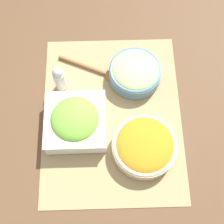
% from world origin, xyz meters
% --- Properties ---
extents(ground_plane, '(3.00, 3.00, 0.00)m').
position_xyz_m(ground_plane, '(0.00, 0.00, 0.00)').
color(ground_plane, '#513823').
extents(placemat, '(0.59, 0.45, 0.00)m').
position_xyz_m(placemat, '(0.00, 0.00, 0.00)').
color(placemat, '#937F56').
rests_on(placemat, ground_plane).
extents(cucumber_bowl, '(0.18, 0.18, 0.07)m').
position_xyz_m(cucumber_bowl, '(-0.14, 0.08, 0.04)').
color(cucumber_bowl, slate).
rests_on(cucumber_bowl, placemat).
extents(carrot_bowl, '(0.20, 0.20, 0.07)m').
position_xyz_m(carrot_bowl, '(0.12, 0.10, 0.04)').
color(carrot_bowl, beige).
rests_on(carrot_bowl, placemat).
extents(lettuce_bowl, '(0.19, 0.19, 0.10)m').
position_xyz_m(lettuce_bowl, '(0.03, -0.11, 0.05)').
color(lettuce_bowl, white).
rests_on(lettuce_bowl, placemat).
extents(wooden_spoon, '(0.13, 0.24, 0.03)m').
position_xyz_m(wooden_spoon, '(-0.15, -0.01, 0.02)').
color(wooden_spoon, brown).
rests_on(wooden_spoon, placemat).
extents(pepper_shaker, '(0.04, 0.04, 0.11)m').
position_xyz_m(pepper_shaker, '(-0.11, -0.17, 0.06)').
color(pepper_shaker, silver).
rests_on(pepper_shaker, placemat).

